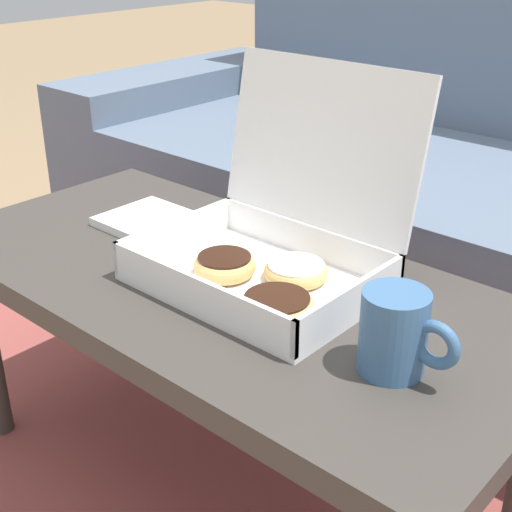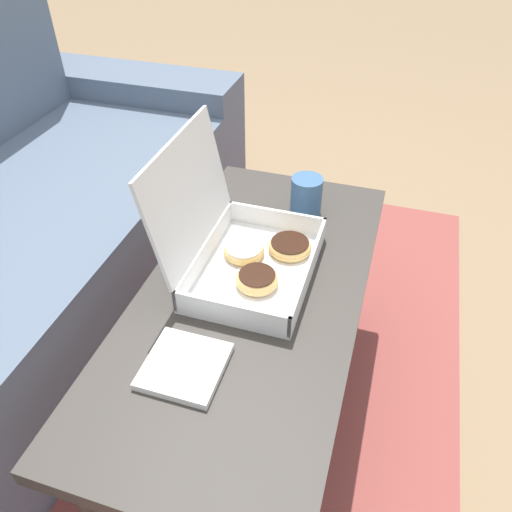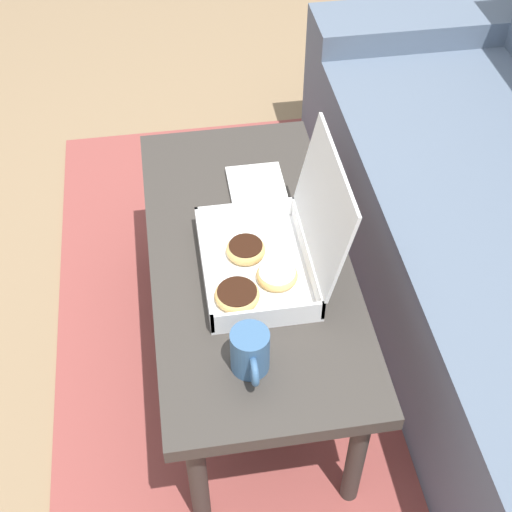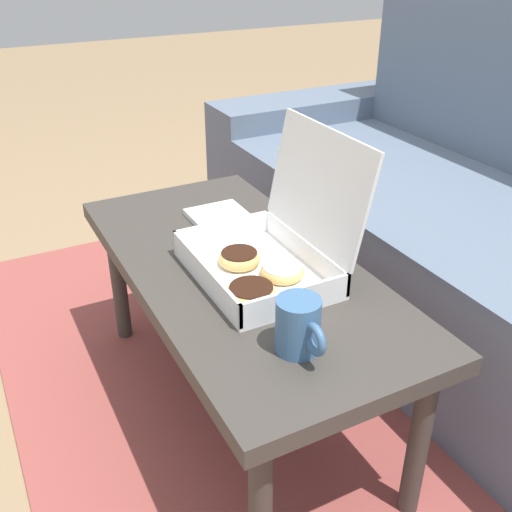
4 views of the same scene
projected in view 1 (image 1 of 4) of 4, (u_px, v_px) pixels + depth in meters
The scene contains 7 objects.
ground_plane at pixel (233, 485), 1.32m from camera, with size 12.00×12.00×0.00m, color #937756.
area_rug at pixel (329, 408), 1.52m from camera, with size 2.25×1.75×0.01m, color #994742.
couch at pixel (462, 205), 1.74m from camera, with size 2.13×0.84×0.97m.
coffee_table at pixel (222, 303), 1.14m from camera, with size 1.03×0.49×0.45m.
pastry_box at pixel (275, 246), 1.07m from camera, with size 0.36×0.31×0.31m.
coffee_mug at pixel (396, 333), 0.86m from camera, with size 0.13×0.08×0.11m.
napkin_stack at pixel (148, 220), 1.30m from camera, with size 0.15×0.15×0.02m.
Camera 1 is at (0.70, -0.73, 0.95)m, focal length 50.00 mm.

